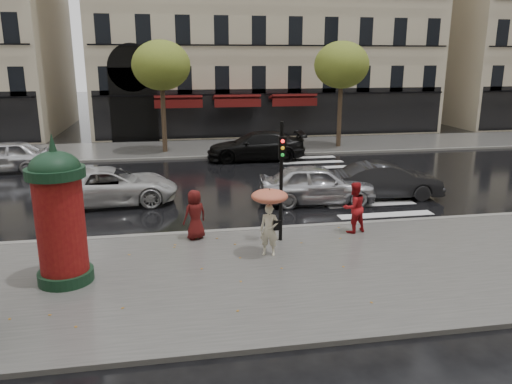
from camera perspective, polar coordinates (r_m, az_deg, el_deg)
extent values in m
plane|color=black|center=(13.72, -1.78, -8.93)|extent=(160.00, 160.00, 0.00)
cube|color=#474744|center=(13.25, -1.46, -9.56)|extent=(90.00, 7.00, 0.12)
cube|color=#474744|center=(31.95, -6.73, 4.96)|extent=(90.00, 6.00, 0.12)
cube|color=slate|center=(16.46, -3.29, -4.53)|extent=(90.00, 0.25, 0.14)
cube|color=slate|center=(29.00, -6.36, 3.97)|extent=(90.00, 0.25, 0.14)
cube|color=silver|center=(24.00, 9.15, 1.40)|extent=(3.60, 11.75, 0.01)
cube|color=#B7A88C|center=(43.35, 0.37, 20.85)|extent=(26.00, 14.00, 20.00)
cylinder|color=#38281C|center=(30.57, -10.55, 9.17)|extent=(0.28, 0.28, 5.20)
ellipsoid|color=#4C6720|center=(30.42, -10.79, 14.04)|extent=(3.40, 3.40, 2.89)
cylinder|color=#38281C|center=(32.41, 9.56, 9.53)|extent=(0.28, 0.28, 5.20)
ellipsoid|color=#4C6720|center=(32.27, 9.76, 14.13)|extent=(3.40, 3.40, 2.89)
imported|color=beige|center=(14.18, 1.53, -4.36)|extent=(0.63, 0.52, 1.49)
cylinder|color=black|center=(14.02, 1.54, -2.45)|extent=(0.02, 0.02, 0.94)
ellipsoid|color=red|center=(13.88, 1.56, -0.49)|extent=(1.03, 1.03, 0.36)
cone|color=black|center=(13.83, 1.56, 0.34)|extent=(0.04, 0.04, 0.08)
cube|color=black|center=(14.12, 2.45, -3.82)|extent=(0.22, 0.10, 0.28)
imported|color=#AD151A|center=(16.31, 11.12, -1.74)|extent=(0.95, 0.83, 1.66)
imported|color=#4C100F|center=(15.55, -6.99, -2.57)|extent=(0.91, 0.79, 1.56)
cylinder|color=black|center=(13.64, -20.88, -8.90)|extent=(1.36, 1.36, 0.29)
cylinder|color=maroon|center=(13.18, -21.42, -3.48)|extent=(1.16, 1.16, 2.43)
cylinder|color=black|center=(12.85, -21.97, 2.08)|extent=(1.40, 1.40, 0.24)
ellipsoid|color=black|center=(12.83, -22.02, 2.51)|extent=(1.20, 1.20, 0.84)
cone|color=black|center=(12.72, -22.29, 5.28)|extent=(0.19, 0.19, 0.44)
cylinder|color=black|center=(15.03, 2.89, 1.08)|extent=(0.11, 0.11, 3.67)
cube|color=black|center=(14.61, 3.03, 5.09)|extent=(0.25, 0.19, 0.64)
imported|color=#BABABF|center=(19.83, 6.96, 0.93)|extent=(4.77, 2.32, 1.57)
imported|color=black|center=(21.15, 14.67, 1.27)|extent=(4.55, 1.94, 1.46)
imported|color=#BDBDBD|center=(20.42, -16.28, 0.67)|extent=(5.36, 2.75, 1.45)
imported|color=black|center=(28.25, -0.01, 5.27)|extent=(5.59, 2.48, 1.60)
imported|color=silver|center=(28.24, -27.13, 3.62)|extent=(4.86, 2.33, 1.60)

